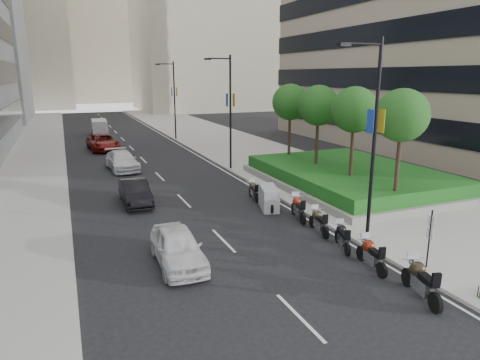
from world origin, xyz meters
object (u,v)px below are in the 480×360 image
car_b (135,192)px  lamp_post_1 (229,107)px  motorcycle_3 (319,221)px  motorcycle_6 (254,191)px  lamp_post_2 (173,96)px  motorcycle_5 (269,198)px  delivery_van (100,128)px  parking_sign (430,236)px  car_c (122,161)px  motorcycle_0 (421,280)px  motorcycle_1 (371,254)px  lamp_post_0 (372,134)px  motorcycle_2 (342,237)px  car_a (178,247)px  car_d (103,142)px  motorcycle_4 (298,208)px

car_b → lamp_post_1: bearing=38.0°
motorcycle_3 → motorcycle_6: 6.51m
lamp_post_2 → motorcycle_5: 28.86m
delivery_van → parking_sign: bearing=-77.2°
lamp_post_2 → car_c: (-7.93, -14.50, -4.32)m
motorcycle_0 → motorcycle_1: size_ratio=1.09×
motorcycle_0 → motorcycle_1: motorcycle_0 is taller
lamp_post_0 → motorcycle_5: size_ratio=3.90×
parking_sign → motorcycle_2: (-1.76, 3.11, -0.90)m
lamp_post_1 → parking_sign: size_ratio=3.60×
motorcycle_1 → lamp_post_0: bearing=-22.6°
car_b → delivery_van: (0.63, 31.97, 0.19)m
car_c → motorcycle_5: bearing=-70.1°
parking_sign → car_a: (-8.89, 4.28, -0.71)m
lamp_post_1 → motorcycle_6: lamp_post_1 is taller
lamp_post_1 → car_c: lamp_post_1 is taller
lamp_post_1 → motorcycle_5: 11.48m
parking_sign → delivery_van: parking_sign is taller
lamp_post_0 → motorcycle_2: (-1.10, 0.11, -4.51)m
motorcycle_2 → car_a: size_ratio=0.45×
motorcycle_5 → car_d: 25.29m
lamp_post_1 → parking_sign: bearing=-88.1°
motorcycle_0 → car_a: size_ratio=0.55×
motorcycle_2 → lamp_post_0: bearing=-76.7°
car_c → delivery_van: (0.10, 21.93, 0.16)m
motorcycle_3 → car_b: (-7.46, 8.27, 0.13)m
motorcycle_2 → delivery_van: size_ratio=0.43×
motorcycle_3 → car_c: car_c is taller
car_b → car_d: bearing=90.4°
motorcycle_4 → car_a: (-7.34, -3.07, 0.14)m
motorcycle_2 → car_b: bearing=54.6°
lamp_post_0 → car_a: size_ratio=2.04×
delivery_van → car_c: bearing=-88.0°
motorcycle_1 → motorcycle_3: 4.19m
lamp_post_0 → motorcycle_5: lamp_post_0 is taller
motorcycle_3 → motorcycle_6: size_ratio=1.05×
motorcycle_6 → car_d: bearing=26.6°
lamp_post_1 → car_d: lamp_post_1 is taller
motorcycle_0 → motorcycle_4: 8.89m
lamp_post_1 → motorcycle_1: (-1.25, -18.99, -4.47)m
parking_sign → delivery_van: (-8.49, 45.43, -0.55)m
lamp_post_2 → motorcycle_6: 26.76m
lamp_post_0 → motorcycle_4: lamp_post_0 is taller
motorcycle_2 → motorcycle_6: size_ratio=0.97×
lamp_post_2 → car_d: size_ratio=1.55×
motorcycle_6 → motorcycle_4: bearing=-162.1°
lamp_post_2 → motorcycle_4: lamp_post_2 is taller
lamp_post_1 → lamp_post_2: bearing=90.0°
lamp_post_1 → delivery_van: lamp_post_1 is taller
motorcycle_6 → car_a: (-6.68, -7.39, 0.20)m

